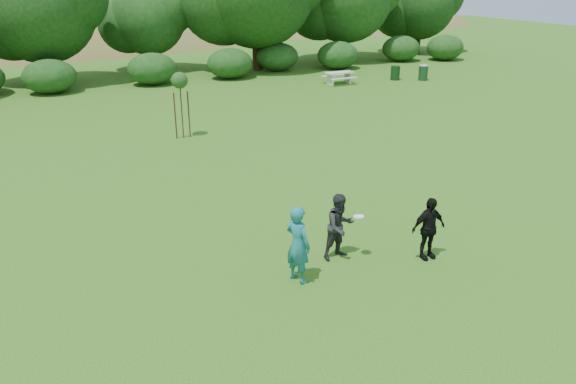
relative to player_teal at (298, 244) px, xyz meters
name	(u,v)px	position (x,y,z in m)	size (l,w,h in m)	color
ground	(343,276)	(1.08, -0.31, -0.95)	(120.00, 120.00, 0.00)	#19470C
player_teal	(298,244)	(0.00, 0.00, 0.00)	(0.69, 0.45, 1.90)	#196672
player_grey	(340,227)	(1.48, 0.56, -0.09)	(0.84, 0.65, 1.72)	black
player_black	(428,228)	(3.45, -0.46, -0.13)	(0.96, 0.40, 1.64)	black
trash_can_near	(395,73)	(17.58, 19.93, -0.50)	(0.60, 0.60, 0.90)	black
frisbee	(359,217)	(1.85, 0.30, 0.22)	(0.27, 0.27, 0.05)	white
sapling	(180,82)	(1.08, 12.94, 1.47)	(0.70, 0.70, 2.85)	#392216
picnic_table	(339,76)	(13.54, 20.37, -0.43)	(1.80, 1.48, 0.76)	#B6B5A8
trash_can_lidded	(423,72)	(19.15, 19.01, -0.41)	(0.60, 0.60, 1.05)	#163D22
hillside	(65,120)	(0.52, 68.14, -12.92)	(150.00, 72.00, 52.00)	olive
tree_row	(158,1)	(4.31, 28.38, 3.92)	(53.92, 10.38, 9.62)	#3A2616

